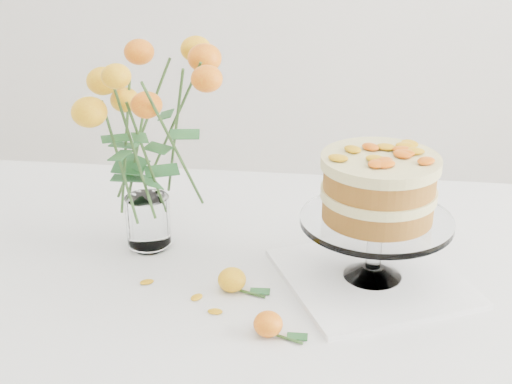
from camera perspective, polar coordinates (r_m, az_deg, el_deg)
table at (r=1.42m, az=-2.73°, el=-8.37°), size 1.43×0.93×0.76m
napkin at (r=1.33m, az=9.26°, el=-6.79°), size 0.41×0.41×0.01m
cake_stand at (r=1.25m, az=9.76°, el=-0.17°), size 0.27×0.27×0.24m
rose_vase at (r=1.34m, az=-9.13°, el=5.27°), size 0.36×0.36×0.43m
loose_rose_near at (r=1.27m, az=-1.92°, el=-7.04°), size 0.09×0.05×0.04m
loose_rose_far at (r=1.16m, az=0.99°, el=-10.52°), size 0.08×0.05×0.04m
stray_petal_a at (r=1.32m, az=-8.72°, el=-7.14°), size 0.03×0.02×0.00m
stray_petal_b at (r=1.26m, az=-4.77°, el=-8.41°), size 0.03×0.02×0.00m
stray_petal_c at (r=1.22m, az=-3.29°, el=-9.54°), size 0.03×0.02×0.00m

